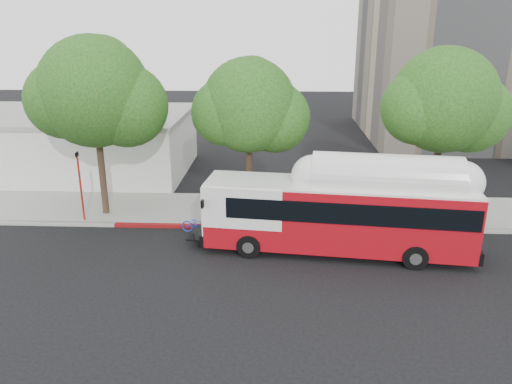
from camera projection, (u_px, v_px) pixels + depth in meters
ground at (264, 263)px, 22.37m from camera, size 120.00×120.00×0.00m
sidewalk at (267, 210)px, 28.50m from camera, size 60.00×5.00×0.15m
curb_strip at (266, 227)px, 26.04m from camera, size 60.00×0.30×0.15m
red_curb_segment at (209, 226)px, 26.16m from camera, size 10.00×0.32×0.16m
street_tree_left at (104, 96)px, 25.87m from camera, size 6.67×5.80×9.74m
street_tree_mid at (257, 109)px, 26.24m from camera, size 5.75×5.00×8.62m
street_tree_right at (452, 104)px, 25.52m from camera, size 6.21×5.40×9.18m
low_commercial_bldg at (74, 142)px, 35.51m from camera, size 16.20×10.20×4.25m
transit_bus at (339, 216)px, 22.85m from camera, size 13.19×3.99×3.85m
signal_pole at (81, 187)px, 26.25m from camera, size 0.11×0.37×3.91m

